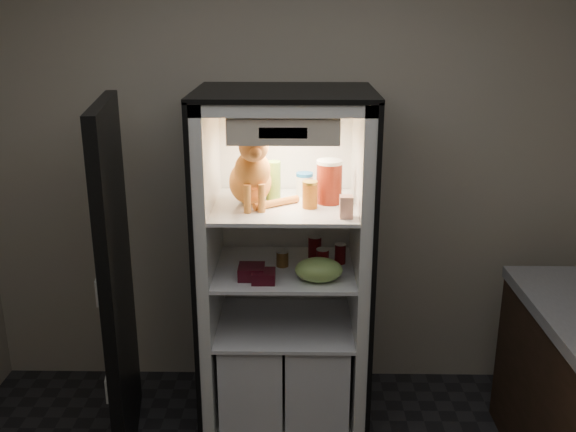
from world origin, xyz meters
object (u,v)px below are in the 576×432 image
soda_can_b (340,254)px  berry_box_right (264,276)px  parmesan_shaker (273,180)px  soda_can_c (323,260)px  grape_bag (319,270)px  cream_carton (346,207)px  salsa_jar (310,195)px  condiment_jar (282,258)px  pepper_jar (329,182)px  tabby_cat (252,174)px  refrigerator (285,288)px  soda_can_a (315,248)px  mayo_tub (304,184)px  berry_box_left (251,272)px

soda_can_b → berry_box_right: soda_can_b is taller
parmesan_shaker → soda_can_c: 0.49m
parmesan_shaker → soda_can_b: size_ratio=1.87×
grape_bag → parmesan_shaker: bearing=131.2°
berry_box_right → soda_can_b: bearing=32.5°
berry_box_right → cream_carton: bearing=-2.6°
parmesan_shaker → soda_can_c: bearing=-28.7°
salsa_jar → condiment_jar: 0.41m
pepper_jar → berry_box_right: bearing=-145.6°
tabby_cat → condiment_jar: tabby_cat is taller
salsa_jar → grape_bag: size_ratio=0.58×
tabby_cat → parmesan_shaker: bearing=35.8°
refrigerator → pepper_jar: size_ratio=8.29×
salsa_jar → cream_carton: 0.23m
salsa_jar → pepper_jar: (0.10, 0.09, 0.04)m
soda_can_a → berry_box_right: size_ratio=1.15×
cream_carton → condiment_jar: cream_carton is taller
tabby_cat → soda_can_a: bearing=11.3°
parmesan_shaker → soda_can_b: 0.54m
refrigerator → grape_bag: size_ratio=7.79×
soda_can_a → condiment_jar: size_ratio=1.49×
soda_can_a → condiment_jar: (-0.18, -0.10, -0.02)m
tabby_cat → soda_can_a: 0.57m
tabby_cat → condiment_jar: (0.15, 0.03, -0.47)m
mayo_tub → berry_box_left: bearing=-130.7°
tabby_cat → pepper_jar: (0.40, 0.05, -0.05)m
cream_carton → berry_box_left: size_ratio=0.82×
refrigerator → parmesan_shaker: (-0.06, 0.03, 0.60)m
pepper_jar → grape_bag: 0.46m
soda_can_c → salsa_jar: bearing=-175.8°
salsa_jar → pepper_jar: bearing=41.6°
refrigerator → berry_box_right: bearing=-112.1°
refrigerator → berry_box_right: size_ratio=16.06×
soda_can_b → refrigerator: bearing=-179.4°
condiment_jar → mayo_tub: bearing=52.5°
refrigerator → tabby_cat: bearing=-155.8°
grape_bag → berry_box_right: size_ratio=2.06×
soda_can_c → grape_bag: bearing=-100.3°
salsa_jar → grape_bag: bearing=-69.4°
cream_carton → soda_can_b: cream_carton is taller
salsa_jar → grape_bag: 0.38m
refrigerator → soda_can_c: 0.31m
refrigerator → condiment_jar: (-0.01, -0.04, 0.19)m
salsa_jar → soda_can_c: salsa_jar is taller
tabby_cat → soda_can_c: size_ratio=3.55×
refrigerator → soda_can_a: 0.28m
soda_can_b → berry_box_left: (-0.47, -0.21, -0.02)m
parmesan_shaker → refrigerator: bearing=-28.9°
soda_can_a → soda_can_b: soda_can_a is taller
mayo_tub → salsa_jar: size_ratio=0.91×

